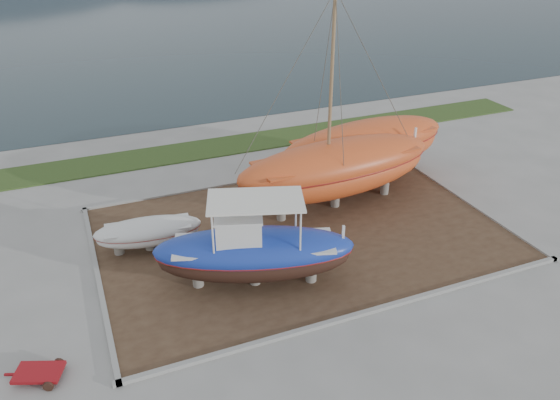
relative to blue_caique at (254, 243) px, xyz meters
name	(u,v)px	position (x,y,z in m)	size (l,w,h in m)	color
ground	(342,282)	(3.31, -1.21, -1.94)	(140.00, 140.00, 0.00)	gray
dirt_patch	(301,233)	(3.31, 2.79, -1.91)	(18.00, 12.00, 0.06)	#422D1E
curb_frame	(301,232)	(3.31, 2.79, -1.87)	(18.60, 12.60, 0.15)	gray
grass_strip	(227,146)	(3.31, 14.29, -1.90)	(44.00, 3.00, 0.08)	#284219
sea	(114,14)	(3.31, 68.79, -1.94)	(260.00, 100.00, 0.04)	#16282D
blue_caique	(254,243)	(0.00, 0.00, 0.00)	(7.82, 2.44, 3.77)	#1A36A4
white_dinghy	(149,235)	(-3.41, 4.12, -1.19)	(4.61, 1.73, 1.38)	silver
orange_sailboat	(340,108)	(5.95, 4.53, 3.28)	(10.55, 3.11, 10.33)	#C84A1E
orange_bare_hull	(364,153)	(8.65, 6.49, -0.22)	(10.15, 3.05, 3.33)	#C84A1E
red_trailer	(39,375)	(-8.10, -2.07, -1.79)	(2.21, 1.10, 0.31)	maroon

